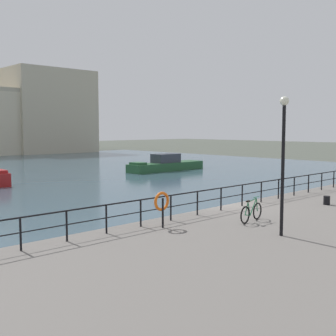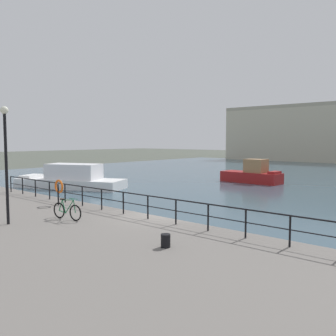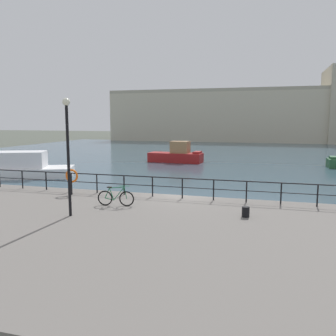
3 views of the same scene
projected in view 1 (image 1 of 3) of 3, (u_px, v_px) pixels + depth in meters
ground_plane at (227, 219)px, 21.72m from camera, size 240.00×240.00×0.00m
moored_blue_motorboat at (166, 165)px, 46.71m from camera, size 9.56×2.26×1.83m
quay_railing at (232, 193)px, 20.64m from camera, size 24.42×0.07×1.08m
parked_bicycle at (251, 212)px, 17.65m from camera, size 1.76×0.30×0.98m
mooring_bollard at (327, 200)px, 21.61m from camera, size 0.32×0.32×0.44m
life_ring_stand at (162, 203)px, 16.56m from camera, size 0.75×0.16×1.40m
quay_lamp_post at (283, 148)px, 15.09m from camera, size 0.32×0.32×4.92m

